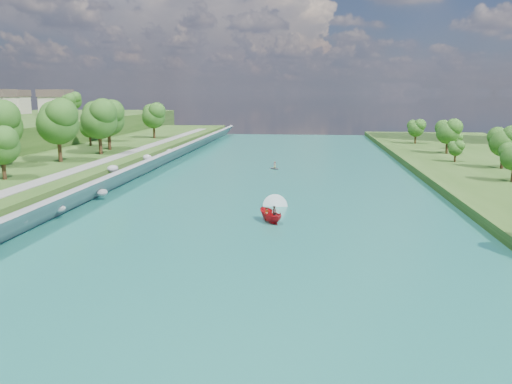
# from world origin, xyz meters

# --- Properties ---
(ground) EXTENTS (260.00, 260.00, 0.00)m
(ground) POSITION_xyz_m (0.00, 0.00, 0.00)
(ground) COLOR #2D5119
(ground) RESTS_ON ground
(river_water) EXTENTS (55.00, 240.00, 0.10)m
(river_water) POSITION_xyz_m (0.00, 20.00, 0.05)
(river_water) COLOR #196150
(river_water) RESTS_ON ground
(ridge_west) EXTENTS (60.00, 120.00, 9.00)m
(ridge_west) POSITION_xyz_m (-82.50, 95.00, 4.50)
(ridge_west) COLOR #2D5119
(ridge_west) RESTS_ON ground
(riprap_bank) EXTENTS (3.88, 236.00, 4.33)m
(riprap_bank) POSITION_xyz_m (-25.87, 19.27, 1.83)
(riprap_bank) COLOR slate
(riprap_bank) RESTS_ON ground
(riverside_path) EXTENTS (3.00, 200.00, 0.10)m
(riverside_path) POSITION_xyz_m (-32.50, 20.00, 3.55)
(riverside_path) COLOR gray
(riverside_path) RESTS_ON berm_west
(ridge_houses) EXTENTS (29.50, 29.50, 8.40)m
(ridge_houses) POSITION_xyz_m (-88.67, 100.00, 13.31)
(ridge_houses) COLOR beige
(ridge_houses) RESTS_ON ridge_west
(trees_ridge) EXTENTS (23.98, 42.44, 10.41)m
(trees_ridge) POSITION_xyz_m (-74.74, 85.76, 13.61)
(trees_ridge) COLOR #124415
(trees_ridge) RESTS_ON ridge_west
(motorboat) EXTENTS (3.83, 19.22, 1.97)m
(motorboat) POSITION_xyz_m (1.63, 4.07, 0.88)
(motorboat) COLOR #B20E14
(motorboat) RESTS_ON river_water
(raft) EXTENTS (2.99, 3.12, 1.65)m
(raft) POSITION_xyz_m (-0.99, 47.66, 0.47)
(raft) COLOR gray
(raft) RESTS_ON river_water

